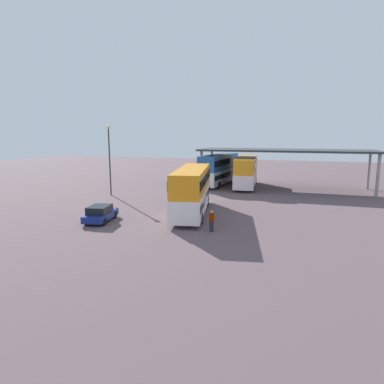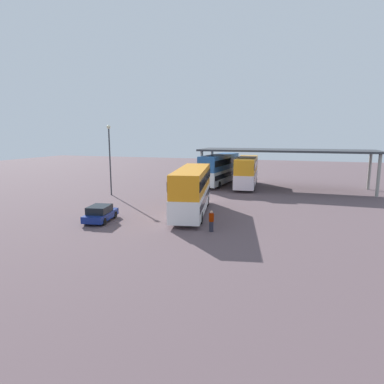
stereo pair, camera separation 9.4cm
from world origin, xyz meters
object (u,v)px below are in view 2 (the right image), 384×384
double_decker_near_canopy (220,168)px  double_decker_mid_row (247,171)px  parked_hatchback (100,213)px  lamppost_tall (110,152)px  pedestrian_waiting (211,221)px  double_decker_main (192,189)px

double_decker_near_canopy → double_decker_mid_row: bearing=-101.4°
parked_hatchback → lamppost_tall: (-5.78, 11.00, 4.46)m
double_decker_mid_row → pedestrian_waiting: (0.88, -21.96, -1.45)m
parked_hatchback → double_decker_near_canopy: size_ratio=0.34×
parked_hatchback → double_decker_mid_row: size_ratio=0.37×
parked_hatchback → double_decker_mid_row: bearing=-30.9°
double_decker_near_canopy → lamppost_tall: bearing=145.3°
double_decker_mid_row → lamppost_tall: 18.34m
double_decker_main → double_decker_mid_row: (2.25, 17.02, -0.03)m
double_decker_main → parked_hatchback: 8.24m
lamppost_tall → pedestrian_waiting: bearing=-35.7°
parked_hatchback → double_decker_near_canopy: bearing=-20.7°
double_decker_main → pedestrian_waiting: size_ratio=6.95×
parked_hatchback → pedestrian_waiting: bearing=-99.3°
pedestrian_waiting → parked_hatchback: bearing=-140.1°
double_decker_near_canopy → double_decker_mid_row: (4.06, -1.23, -0.12)m
double_decker_main → parked_hatchback: bearing=117.1°
lamppost_tall → double_decker_mid_row: bearing=37.4°
lamppost_tall → pedestrian_waiting: (15.26, -10.95, -4.34)m
double_decker_mid_row → pedestrian_waiting: bearing=177.5°
pedestrian_waiting → double_decker_mid_row: bearing=131.9°
double_decker_main → double_decker_mid_row: double_decker_main is taller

